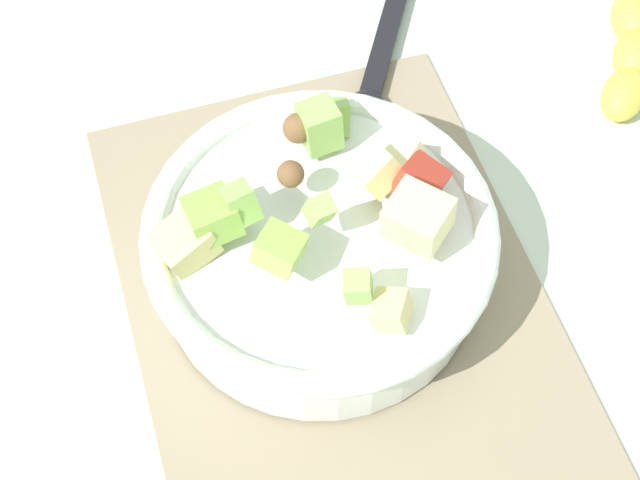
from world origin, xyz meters
TOP-DOWN VIEW (x-y plane):
  - ground_plane at (0.00, 0.00)m, footprint 2.40×2.40m
  - placemat at (0.00, 0.00)m, footprint 0.41×0.30m
  - salad_bowl at (-0.01, -0.01)m, footprint 0.25×0.25m
  - serving_spoon at (-0.19, 0.10)m, footprint 0.21×0.14m
  - banana_whole at (-0.14, 0.31)m, footprint 0.14×0.11m

SIDE VIEW (x-z plane):
  - ground_plane at x=0.00m, z-range 0.00..0.00m
  - placemat at x=0.00m, z-range 0.00..0.01m
  - serving_spoon at x=-0.19m, z-range 0.00..0.02m
  - banana_whole at x=-0.14m, z-range 0.00..0.04m
  - salad_bowl at x=-0.01m, z-range -0.01..0.10m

